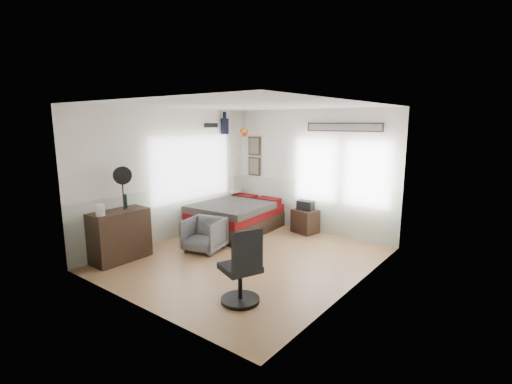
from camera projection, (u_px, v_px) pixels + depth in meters
ground_plane at (247, 259)px, 6.68m from camera, size 4.00×4.50×0.01m
room_shell at (250, 168)px, 6.58m from camera, size 4.02×4.52×2.71m
wall_decor at (263, 136)px, 8.48m from camera, size 3.55×1.32×1.44m
bed at (236, 217)px, 8.36m from camera, size 1.59×2.14×0.65m
dresser at (120, 235)px, 6.54m from camera, size 0.48×1.00×0.90m
armchair at (204, 235)px, 7.04m from camera, size 0.82×0.84×0.63m
nightstand at (305, 221)px, 8.21m from camera, size 0.60×0.52×0.52m
task_chair at (242, 273)px, 4.94m from camera, size 0.62×0.62×1.07m
kettle at (100, 210)px, 6.09m from camera, size 0.17×0.15×0.20m
bottle at (125, 201)px, 6.61m from camera, size 0.06×0.06×0.26m
stand_fan at (122, 176)px, 6.40m from camera, size 0.16×0.31×0.77m
black_bag at (306, 205)px, 8.15m from camera, size 0.37×0.26×0.20m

